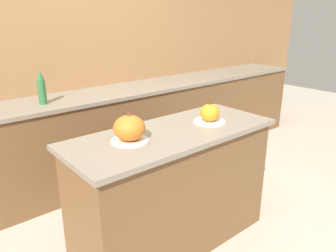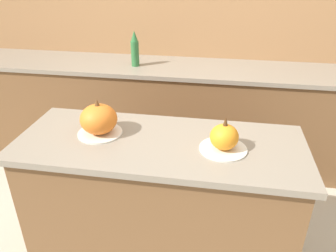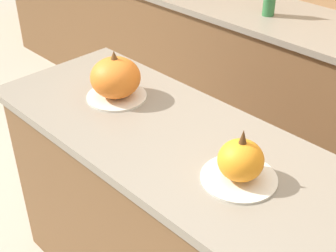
# 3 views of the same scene
# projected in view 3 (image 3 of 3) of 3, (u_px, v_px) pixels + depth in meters

# --- Properties ---
(kitchen_island) EXTENTS (1.51, 0.61, 0.89)m
(kitchen_island) POSITION_uv_depth(u_px,v_px,m) (170.00, 224.00, 1.89)
(kitchen_island) COLOR brown
(kitchen_island) RESTS_ON ground_plane
(back_counter) EXTENTS (6.00, 0.60, 0.91)m
(back_counter) POSITION_uv_depth(u_px,v_px,m) (329.00, 111.00, 2.62)
(back_counter) COLOR brown
(back_counter) RESTS_ON ground_plane
(pumpkin_cake_left) EXTENTS (0.24, 0.24, 0.20)m
(pumpkin_cake_left) POSITION_uv_depth(u_px,v_px,m) (116.00, 79.00, 1.82)
(pumpkin_cake_left) COLOR silver
(pumpkin_cake_left) RESTS_ON kitchen_island
(pumpkin_cake_right) EXTENTS (0.24, 0.24, 0.18)m
(pumpkin_cake_right) POSITION_uv_depth(u_px,v_px,m) (240.00, 163.00, 1.40)
(pumpkin_cake_right) COLOR silver
(pumpkin_cake_right) RESTS_ON kitchen_island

